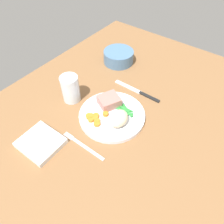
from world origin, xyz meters
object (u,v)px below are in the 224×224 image
object	(u,v)px
dinner_plate	(112,115)
fork	(84,146)
napkin	(41,143)
water_glass	(71,90)
meat_portion	(109,101)
salad_bowl	(119,56)
knife	(138,92)

from	to	relation	value
dinner_plate	fork	world-z (taller)	dinner_plate
napkin	water_glass	bearing A→B (deg)	17.81
dinner_plate	meat_portion	world-z (taller)	meat_portion
dinner_plate	water_glass	xyz separation A→B (cm)	(-1.81, 17.86, 3.60)
water_glass	napkin	world-z (taller)	water_glass
dinner_plate	water_glass	size ratio (longest dim) A/B	2.25
fork	salad_bowl	size ratio (longest dim) A/B	1.23
meat_portion	salad_bowl	xyz separation A→B (cm)	(25.63, 14.29, -0.19)
fork	napkin	size ratio (longest dim) A/B	1.30
knife	napkin	distance (cm)	41.32
meat_portion	knife	bearing A→B (deg)	-16.26
knife	napkin	size ratio (longest dim) A/B	1.61
salad_bowl	napkin	distance (cm)	52.27
water_glass	fork	bearing A→B (deg)	-126.84
knife	fork	bearing A→B (deg)	177.79
fork	dinner_plate	bearing A→B (deg)	1.07
meat_portion	napkin	world-z (taller)	meat_portion
dinner_plate	water_glass	distance (cm)	18.31
water_glass	knife	bearing A→B (deg)	-44.38
meat_portion	knife	world-z (taller)	meat_portion
water_glass	napkin	bearing A→B (deg)	-162.19
fork	water_glass	bearing A→B (deg)	53.28
meat_portion	water_glass	size ratio (longest dim) A/B	0.69
salad_bowl	napkin	xyz separation A→B (cm)	(-51.77, -6.91, -2.18)
dinner_plate	salad_bowl	world-z (taller)	salad_bowl
dinner_plate	fork	xyz separation A→B (cm)	(-15.38, -0.26, -0.60)
napkin	knife	bearing A→B (deg)	-15.94
napkin	fork	bearing A→B (deg)	-56.09
dinner_plate	fork	bearing A→B (deg)	-179.04
knife	salad_bowl	distance (cm)	22.06
water_glass	dinner_plate	bearing A→B (deg)	-84.22
knife	water_glass	bearing A→B (deg)	133.47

